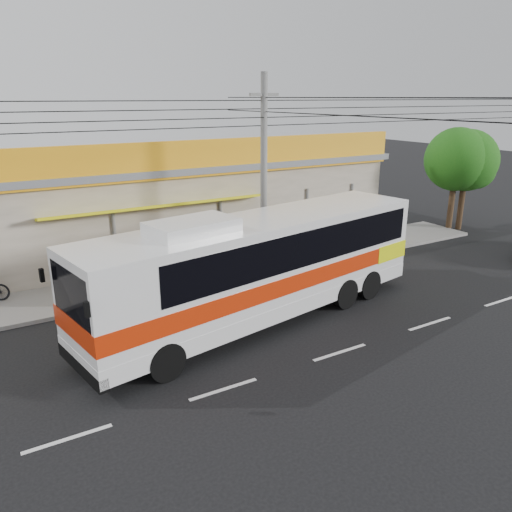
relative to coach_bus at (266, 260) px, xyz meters
The scene contains 9 objects.
ground 2.39m from the coach_bus, 50.62° to the right, with size 120.00×120.00×0.00m, color black.
sidewalk 5.64m from the coach_bus, 82.79° to the left, with size 30.00×3.20×0.15m, color gray.
lane_markings 4.00m from the coach_bus, 78.73° to the right, with size 50.00×0.12×0.01m, color silver, non-canonical shape.
storefront_building 10.76m from the coach_bus, 86.52° to the left, with size 22.60×9.20×5.70m.
coach_bus is the anchor object (origin of this frame).
motorbike_red 6.70m from the coach_bus, 136.74° to the left, with size 0.70×1.99×1.05m, color #9B0B14.
utility_pole 6.19m from the coach_bus, 59.77° to the left, with size 34.00×14.00×8.41m.
tree_near 17.28m from the coach_bus, 16.14° to the left, with size 3.49×3.49×5.79m.
tree_far 16.72m from the coach_bus, 17.34° to the left, with size 3.56×3.56×5.90m.
Camera 1 is at (-9.16, -12.97, 7.48)m, focal length 35.00 mm.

